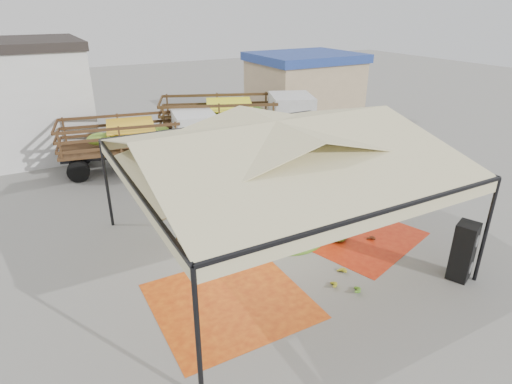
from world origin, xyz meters
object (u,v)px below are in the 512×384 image
vendor (199,173)px  banana_heap (284,205)px  truck_right (243,116)px  speaker_stack (463,251)px  truck_left (146,136)px

vendor → banana_heap: bearing=101.1°
banana_heap → truck_right: bearing=71.8°
banana_heap → speaker_stack: 5.66m
truck_left → vendor: bearing=-64.2°
speaker_stack → vendor: 9.86m
banana_heap → speaker_stack: speaker_stack is taller
speaker_stack → truck_left: 13.73m
banana_heap → vendor: (-1.52, 3.93, 0.13)m
truck_left → truck_right: (5.22, 0.55, 0.18)m
banana_heap → vendor: size_ratio=3.84×
speaker_stack → truck_right: truck_right is taller
truck_right → speaker_stack: bearing=-69.0°
vendor → truck_right: bearing=-144.5°
speaker_stack → truck_right: size_ratio=0.21×
vendor → truck_right: 6.09m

